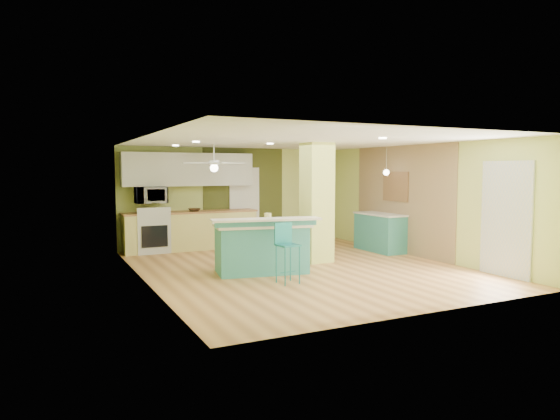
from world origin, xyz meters
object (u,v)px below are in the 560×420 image
at_px(side_counter, 380,232).
at_px(fruit_bowl, 194,210).
at_px(peninsula, 262,247).
at_px(bar_stool, 286,243).
at_px(canister, 268,218).

relative_size(side_counter, fruit_bowl, 4.78).
xyz_separation_m(peninsula, side_counter, (3.56, 1.08, -0.04)).
xyz_separation_m(peninsula, bar_stool, (0.03, -0.96, 0.20)).
relative_size(peninsula, fruit_bowl, 6.93).
xyz_separation_m(bar_stool, fruit_bowl, (-0.40, 4.13, 0.29)).
distance_m(side_counter, canister, 3.47).
xyz_separation_m(bar_stool, canister, (0.21, 1.20, 0.32)).
bearing_deg(peninsula, side_counter, 27.23).
bearing_deg(peninsula, fruit_bowl, 107.06).
relative_size(peninsula, side_counter, 1.45).
distance_m(peninsula, fruit_bowl, 3.23).
relative_size(bar_stool, side_counter, 0.74).
height_order(side_counter, canister, canister).
relative_size(fruit_bowl, canister, 1.66).
distance_m(side_counter, fruit_bowl, 4.49).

